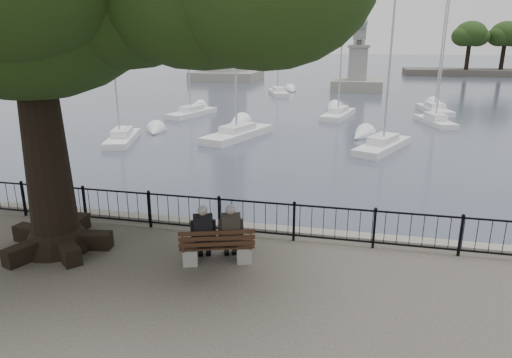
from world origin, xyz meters
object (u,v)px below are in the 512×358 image
(bench, at_px, (217,250))
(person_left, at_px, (204,235))
(lion_monument, at_px, (357,72))
(person_right, at_px, (231,234))

(bench, height_order, person_left, person_left)
(bench, distance_m, person_left, 0.47)
(person_left, bearing_deg, bench, 0.14)
(bench, height_order, lion_monument, lion_monument)
(person_right, height_order, lion_monument, lion_monument)
(person_right, bearing_deg, lion_monument, 87.32)
(bench, xyz_separation_m, person_left, (-0.32, -0.00, 0.35))
(person_left, xyz_separation_m, person_right, (0.59, 0.20, 0.00))
(lion_monument, bearing_deg, person_left, -93.36)
(bench, distance_m, lion_monument, 49.13)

